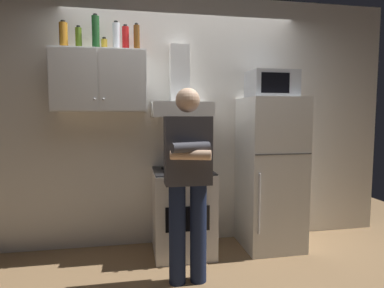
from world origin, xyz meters
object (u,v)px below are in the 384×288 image
(upper_cabinet, at_px, (100,81))
(range_hood, at_px, (181,98))
(refrigerator, at_px, (270,173))
(person_standing, at_px, (188,178))
(bottle_olive_oil, at_px, (79,38))
(bottle_beer_brown, at_px, (137,38))
(bottle_soda_red, at_px, (126,39))
(bottle_vodka_clear, at_px, (116,37))
(bottle_liquor_amber, at_px, (64,36))
(microwave, at_px, (271,85))
(bottle_spice_jar, at_px, (104,45))
(bottle_wine_green, at_px, (96,33))
(stove_oven, at_px, (183,211))

(upper_cabinet, relative_size, range_hood, 1.20)
(refrigerator, xyz_separation_m, person_standing, (-1.00, -0.61, 0.10))
(bottle_olive_oil, bearing_deg, bottle_beer_brown, 0.55)
(refrigerator, bearing_deg, bottle_soda_red, 174.26)
(upper_cabinet, xyz_separation_m, refrigerator, (1.75, -0.12, -0.95))
(upper_cabinet, bearing_deg, bottle_soda_red, 5.97)
(upper_cabinet, bearing_deg, range_hood, 0.09)
(person_standing, relative_size, bottle_beer_brown, 5.92)
(refrigerator, height_order, bottle_vodka_clear, bottle_vodka_clear)
(upper_cabinet, xyz_separation_m, bottle_soda_red, (0.25, 0.03, 0.42))
(bottle_liquor_amber, bearing_deg, refrigerator, -3.55)
(microwave, distance_m, bottle_vodka_clear, 1.65)
(upper_cabinet, relative_size, refrigerator, 0.56)
(bottle_soda_red, bearing_deg, bottle_olive_oil, -176.83)
(person_standing, relative_size, bottle_spice_jar, 12.84)
(range_hood, xyz_separation_m, bottle_wine_green, (-0.83, -0.00, 0.62))
(stove_oven, distance_m, bottle_olive_oil, 1.99)
(refrigerator, height_order, bottle_wine_green, bottle_wine_green)
(bottle_vodka_clear, bearing_deg, bottle_liquor_amber, -179.83)
(microwave, height_order, bottle_soda_red, bottle_soda_red)
(refrigerator, relative_size, bottle_vodka_clear, 5.56)
(stove_oven, xyz_separation_m, bottle_liquor_amber, (-1.13, 0.13, 1.74))
(stove_oven, relative_size, bottle_liquor_amber, 3.27)
(microwave, height_order, bottle_vodka_clear, bottle_vodka_clear)
(bottle_spice_jar, bearing_deg, person_standing, -46.27)
(bottle_vodka_clear, bearing_deg, stove_oven, -11.62)
(bottle_liquor_amber, distance_m, bottle_beer_brown, 0.69)
(refrigerator, distance_m, bottle_beer_brown, 1.96)
(microwave, distance_m, bottle_wine_green, 1.85)
(upper_cabinet, bearing_deg, microwave, -3.48)
(bottle_wine_green, height_order, bottle_spice_jar, bottle_wine_green)
(bottle_liquor_amber, bearing_deg, person_standing, -34.23)
(bottle_spice_jar, bearing_deg, range_hood, -0.33)
(bottle_liquor_amber, relative_size, bottle_beer_brown, 0.97)
(upper_cabinet, xyz_separation_m, bottle_olive_oil, (-0.19, 0.00, 0.41))
(bottle_soda_red, relative_size, bottle_beer_brown, 0.95)
(stove_oven, relative_size, refrigerator, 0.55)
(stove_oven, relative_size, microwave, 1.82)
(range_hood, xyz_separation_m, refrigerator, (0.95, -0.13, -0.80))
(range_hood, xyz_separation_m, person_standing, (-0.05, -0.73, -0.70))
(upper_cabinet, xyz_separation_m, microwave, (1.75, -0.11, -0.01))
(microwave, bearing_deg, bottle_vodka_clear, 175.96)
(range_hood, relative_size, person_standing, 0.46)
(stove_oven, distance_m, bottle_spice_jar, 1.84)
(bottle_soda_red, height_order, bottle_wine_green, bottle_wine_green)
(upper_cabinet, bearing_deg, bottle_beer_brown, 1.11)
(bottle_soda_red, height_order, bottle_vodka_clear, bottle_vodka_clear)
(range_hood, relative_size, bottle_soda_red, 2.85)
(microwave, xyz_separation_m, bottle_beer_brown, (-1.39, 0.11, 0.44))
(bottle_soda_red, bearing_deg, bottle_wine_green, -174.65)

